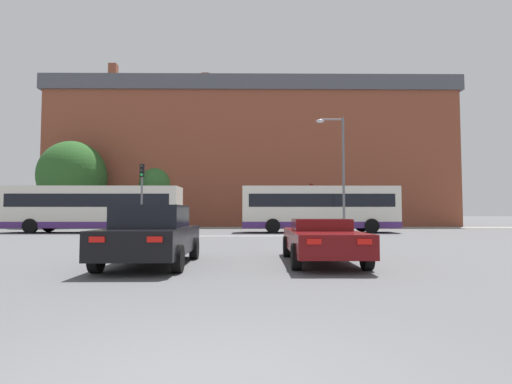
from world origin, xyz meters
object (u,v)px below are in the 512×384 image
Objects in this scene: car_roadster_right at (321,239)px; traffic_light_near_left at (142,188)px; bus_crossing_trailing at (94,208)px; traffic_light_far_right at (311,198)px; pedestrian_walking_east at (248,217)px; bus_crossing_lead at (319,208)px; pedestrian_waiting at (184,217)px; car_saloon_left at (152,235)px; street_lamp_junction at (339,164)px.

traffic_light_near_left is at bearing 123.80° from car_roadster_right.
traffic_light_far_right reaches higher than bus_crossing_trailing.
car_roadster_right is at bearing 31.70° from pedestrian_walking_east.
traffic_light_near_left reaches higher than bus_crossing_trailing.
car_roadster_right is 1.10× the size of traffic_light_near_left.
pedestrian_waiting is at bearing 46.88° from bus_crossing_lead.
bus_crossing_lead is at bearing -95.27° from traffic_light_far_right.
traffic_light_far_right is (3.76, 27.07, 2.19)m from car_roadster_right.
car_roadster_right is 29.47m from pedestrian_waiting.
bus_crossing_lead is at bearing 67.17° from car_saloon_left.
traffic_light_near_left is (4.50, -4.06, 1.18)m from bus_crossing_trailing.
traffic_light_near_left is (-4.13, 13.88, 2.15)m from car_saloon_left.
traffic_light_near_left reaches higher than pedestrian_waiting.
traffic_light_far_right is at bearing 144.93° from pedestrian_waiting.
traffic_light_far_right reaches higher than car_saloon_left.
car_roadster_right is at bearing -97.91° from traffic_light_far_right.
pedestrian_walking_east is at bearing 95.47° from car_roadster_right.
car_saloon_left is 2.57× the size of pedestrian_walking_east.
street_lamp_junction is (8.22, 15.01, 3.78)m from car_saloon_left.
street_lamp_junction reaches higher than pedestrian_walking_east.
bus_crossing_trailing is (-16.03, -0.03, -0.00)m from bus_crossing_lead.
pedestrian_walking_east is (6.38, 14.48, -1.91)m from traffic_light_near_left.
street_lamp_junction is (0.82, -2.96, 2.82)m from bus_crossing_lead.
pedestrian_waiting is at bearing 174.90° from traffic_light_far_right.
traffic_light_near_left is (-8.66, 13.32, 2.30)m from car_roadster_right.
pedestrian_waiting reaches higher than car_saloon_left.
pedestrian_waiting is (-4.10, 28.73, 0.25)m from car_saloon_left.
car_saloon_left is 0.41× the size of bus_crossing_lead.
traffic_light_far_right is 18.53m from traffic_light_near_left.
car_roadster_right is 21.83m from bus_crossing_trailing.
bus_crossing_trailing is 2.90× the size of traffic_light_far_right.
traffic_light_far_right is (16.92, 9.69, 1.07)m from bus_crossing_trailing.
bus_crossing_trailing is 6.92× the size of pedestrian_waiting.
car_saloon_left is 0.59× the size of street_lamp_junction.
pedestrian_walking_east is (2.25, 28.37, 0.23)m from car_saloon_left.
street_lamp_junction reaches higher than bus_crossing_lead.
street_lamp_junction is (12.35, 1.13, 1.64)m from traffic_light_near_left.
street_lamp_junction reaches higher than pedestrian_waiting.
pedestrian_waiting is 6.35m from pedestrian_walking_east.
bus_crossing_trailing is at bearing 115.24° from car_saloon_left.
pedestrian_walking_east is (-5.98, 13.36, -3.55)m from street_lamp_junction.
pedestrian_waiting is (4.53, 10.79, -0.71)m from bus_crossing_trailing.
car_roadster_right is at bearing -142.87° from bus_crossing_trailing.
traffic_light_far_right is at bearing -5.27° from bus_crossing_lead.
bus_crossing_trailing is 1.61× the size of street_lamp_junction.
street_lamp_junction is (16.85, -2.93, 2.82)m from bus_crossing_trailing.
bus_crossing_lead is (2.87, 17.41, 1.12)m from car_roadster_right.
bus_crossing_trailing is at bearing -150.20° from traffic_light_far_right.
pedestrian_walking_east reaches higher than car_roadster_right.
pedestrian_waiting is at bearing -66.31° from pedestrian_walking_east.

